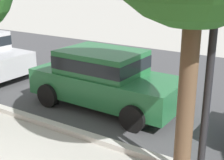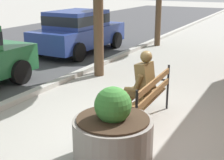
# 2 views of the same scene
# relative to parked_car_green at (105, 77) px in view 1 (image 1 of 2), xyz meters

# --- Properties ---
(street_surface) EXTENTS (60.00, 9.00, 0.01)m
(street_surface) POSITION_rel_parked_car_green_xyz_m (0.35, 2.86, -0.84)
(street_surface) COLOR #424244
(street_surface) RESTS_ON ground
(curb_stone) EXTENTS (60.00, 0.20, 0.12)m
(curb_stone) POSITION_rel_parked_car_green_xyz_m (0.35, -1.74, -0.78)
(curb_stone) COLOR #B2AFA8
(curb_stone) RESTS_ON ground
(parked_car_green) EXTENTS (4.13, 1.98, 1.56)m
(parked_car_green) POSITION_rel_parked_car_green_xyz_m (0.00, 0.00, 0.00)
(parked_car_green) COLOR #236638
(parked_car_green) RESTS_ON ground
(lamp_post) EXTENTS (0.32, 0.32, 3.90)m
(lamp_post) POSITION_rel_parked_car_green_xyz_m (3.32, -2.10, 1.71)
(lamp_post) COLOR black
(lamp_post) RESTS_ON ground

